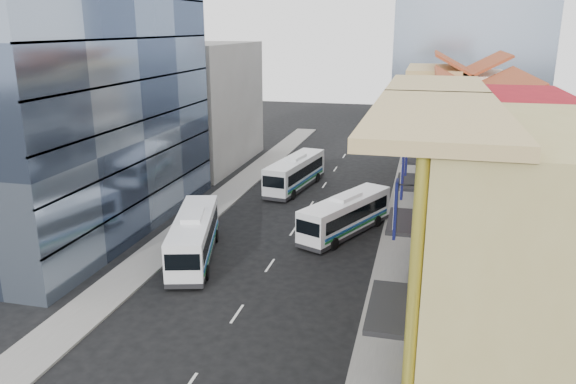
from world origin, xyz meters
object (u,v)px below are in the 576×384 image
(office_tower, at_px, (64,38))
(bus_left_far, at_px, (295,172))
(shophouse_tan, at_px, (516,261))
(bus_left_near, at_px, (194,236))
(bus_right, at_px, (346,214))

(office_tower, distance_m, bus_left_far, 24.63)
(shophouse_tan, relative_size, bus_left_far, 1.30)
(office_tower, height_order, bus_left_far, office_tower)
(shophouse_tan, bearing_deg, bus_left_near, 153.09)
(shophouse_tan, height_order, bus_right, shophouse_tan)
(office_tower, height_order, bus_right, office_tower)
(office_tower, xyz_separation_m, bus_left_far, (14.34, 14.99, -13.28))
(office_tower, bearing_deg, bus_right, 9.04)
(office_tower, relative_size, bus_left_near, 2.81)
(office_tower, bearing_deg, bus_left_near, -19.63)
(shophouse_tan, xyz_separation_m, bus_right, (-9.85, 17.36, -4.37))
(shophouse_tan, xyz_separation_m, bus_left_far, (-16.66, 28.99, -4.28))
(bus_right, bearing_deg, office_tower, -146.69)
(bus_left_near, bearing_deg, bus_left_far, 65.92)
(bus_left_far, bearing_deg, office_tower, -124.73)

